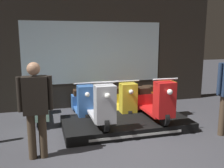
# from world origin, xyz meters

# --- Properties ---
(ground_plane) EXTENTS (30.00, 30.00, 0.00)m
(ground_plane) POSITION_xyz_m (0.00, 0.00, 0.00)
(ground_plane) COLOR #38383D
(shop_wall_back) EXTENTS (7.14, 0.09, 3.20)m
(shop_wall_back) POSITION_xyz_m (0.00, 3.10, 1.60)
(shop_wall_back) COLOR #28231E
(shop_wall_back) RESTS_ON ground_plane
(display_platform) EXTENTS (2.75, 1.37, 0.20)m
(display_platform) POSITION_xyz_m (0.29, 1.11, 0.10)
(display_platform) COLOR black
(display_platform) RESTS_ON ground_plane
(scooter_display_left) EXTENTS (0.54, 1.56, 0.98)m
(scooter_display_left) POSITION_xyz_m (-0.33, 1.06, 0.58)
(scooter_display_left) COLOR black
(scooter_display_left) RESTS_ON display_platform
(scooter_display_right) EXTENTS (0.54, 1.56, 0.98)m
(scooter_display_right) POSITION_xyz_m (0.91, 1.06, 0.58)
(scooter_display_right) COLOR black
(scooter_display_right) RESTS_ON display_platform
(scooter_backrow_0) EXTENTS (0.54, 1.56, 0.98)m
(scooter_backrow_0) POSITION_xyz_m (-1.53, 2.12, 0.38)
(scooter_backrow_0) COLOR black
(scooter_backrow_0) RESTS_ON ground_plane
(scooter_backrow_1) EXTENTS (0.54, 1.56, 0.98)m
(scooter_backrow_1) POSITION_xyz_m (-0.51, 2.12, 0.38)
(scooter_backrow_1) COLOR black
(scooter_backrow_1) RESTS_ON ground_plane
(scooter_backrow_2) EXTENTS (0.54, 1.56, 0.98)m
(scooter_backrow_2) POSITION_xyz_m (0.51, 2.12, 0.38)
(scooter_backrow_2) COLOR black
(scooter_backrow_2) RESTS_ON ground_plane
(scooter_backrow_3) EXTENTS (0.54, 1.56, 0.98)m
(scooter_backrow_3) POSITION_xyz_m (1.53, 2.12, 0.38)
(scooter_backrow_3) COLOR black
(scooter_backrow_3) RESTS_ON ground_plane
(person_left_browsing) EXTENTS (0.55, 0.22, 1.60)m
(person_left_browsing) POSITION_xyz_m (-1.57, 0.20, 0.92)
(person_left_browsing) COLOR #473828
(person_left_browsing) RESTS_ON ground_plane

